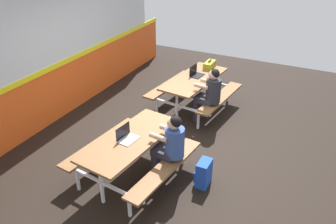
# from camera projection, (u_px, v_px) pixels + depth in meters

# --- Properties ---
(ground_plane) EXTENTS (10.00, 10.00, 0.02)m
(ground_plane) POSITION_uv_depth(u_px,v_px,m) (167.00, 137.00, 6.67)
(ground_plane) COLOR black
(accent_backdrop) EXTENTS (8.00, 0.14, 2.60)m
(accent_backdrop) POSITION_uv_depth(u_px,v_px,m) (61.00, 57.00, 7.00)
(accent_backdrop) COLOR #E55119
(accent_backdrop) RESTS_ON ground
(picnic_table_left) EXTENTS (1.88, 1.73, 0.74)m
(picnic_table_left) POSITION_uv_depth(u_px,v_px,m) (132.00, 147.00, 5.34)
(picnic_table_left) COLOR brown
(picnic_table_left) RESTS_ON ground
(picnic_table_right) EXTENTS (1.88, 1.73, 0.74)m
(picnic_table_right) POSITION_uv_depth(u_px,v_px,m) (194.00, 85.00, 7.41)
(picnic_table_right) COLOR brown
(picnic_table_right) RESTS_ON ground
(student_nearer) EXTENTS (0.39, 0.54, 1.21)m
(student_nearer) POSITION_uv_depth(u_px,v_px,m) (170.00, 143.00, 5.20)
(student_nearer) COLOR #2D2D38
(student_nearer) RESTS_ON ground
(student_further) EXTENTS (0.39, 0.54, 1.21)m
(student_further) POSITION_uv_depth(u_px,v_px,m) (210.00, 92.00, 6.80)
(student_further) COLOR #2D2D38
(student_further) RESTS_ON ground
(laptop_silver) EXTENTS (0.34, 0.25, 0.22)m
(laptop_silver) POSITION_uv_depth(u_px,v_px,m) (127.00, 137.00, 5.21)
(laptop_silver) COLOR silver
(laptop_silver) RESTS_ON picnic_table_left
(laptop_dark) EXTENTS (0.34, 0.25, 0.22)m
(laptop_dark) POSITION_uv_depth(u_px,v_px,m) (196.00, 74.00, 7.41)
(laptop_dark) COLOR black
(laptop_dark) RESTS_ON picnic_table_right
(toolbox_grey) EXTENTS (0.40, 0.18, 0.18)m
(toolbox_grey) POSITION_uv_depth(u_px,v_px,m) (210.00, 65.00, 7.82)
(toolbox_grey) COLOR olive
(toolbox_grey) RESTS_ON picnic_table_right
(backpack_dark) EXTENTS (0.30, 0.22, 0.44)m
(backpack_dark) POSITION_uv_depth(u_px,v_px,m) (203.00, 173.00, 5.33)
(backpack_dark) COLOR #1E47B2
(backpack_dark) RESTS_ON ground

